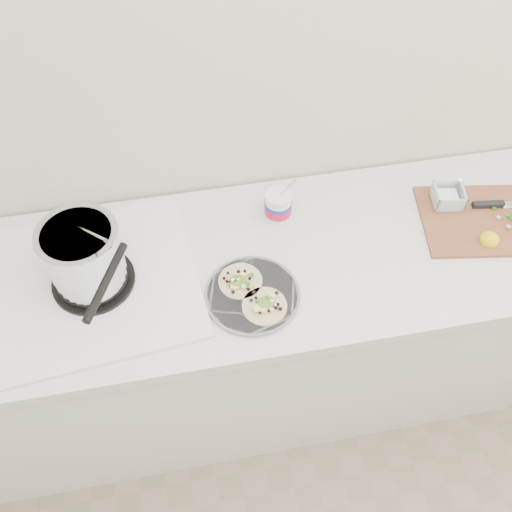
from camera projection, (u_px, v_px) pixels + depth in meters
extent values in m
cube|color=beige|center=(258.00, 87.00, 1.62)|extent=(3.50, 0.05, 2.60)
cube|color=white|center=(272.00, 330.00, 2.14)|extent=(2.40, 0.62, 0.86)
cube|color=silver|center=(277.00, 262.00, 1.77)|extent=(2.44, 0.66, 0.04)
cube|color=silver|center=(95.00, 283.00, 1.69)|extent=(0.65, 0.61, 0.01)
cylinder|color=black|center=(94.00, 280.00, 1.68)|extent=(0.24, 0.24, 0.01)
torus|color=black|center=(92.00, 277.00, 1.66)|extent=(0.21, 0.21, 0.02)
cylinder|color=silver|center=(84.00, 255.00, 1.58)|extent=(0.21, 0.21, 0.19)
cylinder|color=slate|center=(252.00, 295.00, 1.66)|extent=(0.27, 0.27, 0.01)
cylinder|color=slate|center=(252.00, 294.00, 1.66)|extent=(0.28, 0.28, 0.00)
cylinder|color=white|center=(278.00, 206.00, 1.82)|extent=(0.08, 0.08, 0.10)
cylinder|color=#BD153A|center=(278.00, 207.00, 1.82)|extent=(0.09, 0.09, 0.04)
cylinder|color=#192D99|center=(278.00, 203.00, 1.80)|extent=(0.09, 0.09, 0.01)
cube|color=brown|center=(488.00, 220.00, 1.84)|extent=(0.47, 0.37, 0.01)
cube|color=white|center=(448.00, 198.00, 1.86)|extent=(0.06, 0.06, 0.03)
ellipsoid|color=yellow|center=(490.00, 238.00, 1.76)|extent=(0.06, 0.06, 0.05)
cube|color=black|center=(488.00, 205.00, 1.86)|extent=(0.11, 0.03, 0.02)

